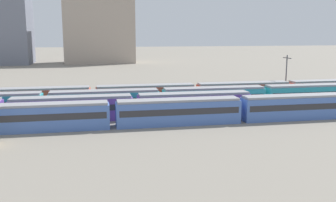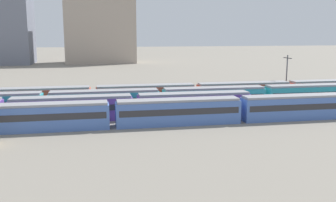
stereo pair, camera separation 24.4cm
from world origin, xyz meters
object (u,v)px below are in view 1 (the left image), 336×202
Objects in this scene: catenary_pole_1 at (286,74)px; train_track_3 at (146,95)px; train_track_1 at (72,108)px; train_track_2 at (214,97)px; train_track_0 at (240,109)px.

train_track_3 is at bearing -173.97° from catenary_pole_1.
train_track_1 is 0.60× the size of train_track_2.
train_track_0 is 1.20× the size of train_track_2.
train_track_0 is 25.21m from train_track_1.
train_track_3 is (-11.34, 5.20, 0.00)m from train_track_2.
train_track_3 is at bearing 39.70° from train_track_1.
train_track_3 is 10.81× the size of catenary_pole_1.
train_track_1 is 16.28m from train_track_3.
train_track_2 is at bearing 12.29° from train_track_1.
catenary_pole_1 is at bearing 47.42° from train_track_0.
train_track_2 and train_track_3 have the same top height.
train_track_2 is 1.00× the size of train_track_3.
train_track_3 is at bearing 155.37° from train_track_2.
train_track_2 is at bearing 94.37° from train_track_0.
train_track_1 is at bearing -140.30° from train_track_3.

